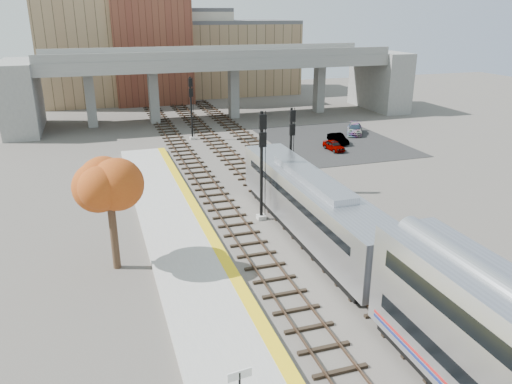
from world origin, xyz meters
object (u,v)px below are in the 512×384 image
object	(u,v)px
signal_mast_far	(191,109)
car_c	(355,129)
signal_mast_near	(262,166)
car_a	(334,146)
car_b	(338,139)
tree	(109,184)
signal_mast_mid	(291,152)
locomotive	(311,205)

from	to	relation	value
signal_mast_far	car_c	xyz separation A→B (m)	(19.18, -3.64, -2.94)
signal_mast_near	car_a	distance (m)	20.67
car_a	car_b	size ratio (longest dim) A/B	0.93
tree	signal_mast_near	bearing A→B (deg)	21.89
car_a	tree	bearing A→B (deg)	-145.30
car_b	signal_mast_near	bearing A→B (deg)	-129.91
signal_mast_near	car_c	world-z (taller)	signal_mast_near
signal_mast_near	car_c	xyz separation A→B (m)	(19.18, 21.39, -3.35)
tree	car_c	size ratio (longest dim) A/B	1.62
signal_mast_near	signal_mast_mid	world-z (taller)	signal_mast_near
locomotive	car_b	distance (m)	25.31
tree	car_a	world-z (taller)	tree
locomotive	signal_mast_far	xyz separation A→B (m)	(-2.10, 28.76, 1.32)
car_a	car_c	bearing A→B (deg)	41.46
signal_mast_far	tree	xyz separation A→B (m)	(-10.32, -29.18, 1.55)
signal_mast_far	locomotive	bearing A→B (deg)	-85.82
signal_mast_near	tree	world-z (taller)	signal_mast_near
signal_mast_mid	signal_mast_far	distance (m)	20.69
signal_mast_far	car_c	world-z (taller)	signal_mast_far
locomotive	tree	xyz separation A→B (m)	(-12.42, -0.42, 2.87)
signal_mast_near	tree	xyz separation A→B (m)	(-10.32, -4.14, 1.13)
signal_mast_far	car_b	distance (m)	17.03
car_b	car_c	xyz separation A→B (m)	(4.02, 3.50, 0.07)
car_a	car_b	bearing A→B (deg)	50.31
car_a	locomotive	bearing A→B (deg)	-125.35
signal_mast_mid	signal_mast_far	world-z (taller)	signal_mast_far
tree	car_a	size ratio (longest dim) A/B	2.22
signal_mast_far	car_a	distance (m)	16.80
signal_mast_mid	car_a	world-z (taller)	signal_mast_mid
signal_mast_near	car_b	distance (m)	23.70
locomotive	car_a	distance (m)	22.24
signal_mast_mid	car_b	xyz separation A→B (m)	(11.06, 13.13, -2.85)
tree	car_c	distance (m)	39.27
car_a	car_c	world-z (taller)	car_c
car_c	locomotive	bearing A→B (deg)	-94.78
tree	car_b	world-z (taller)	tree
signal_mast_mid	car_b	bearing A→B (deg)	49.89
signal_mast_far	signal_mast_near	bearing A→B (deg)	-90.00
car_b	tree	bearing A→B (deg)	-138.78
signal_mast_near	signal_mast_far	xyz separation A→B (m)	(0.00, 25.04, -0.41)
signal_mast_near	car_b	bearing A→B (deg)	49.72
signal_mast_mid	locomotive	bearing A→B (deg)	-103.27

